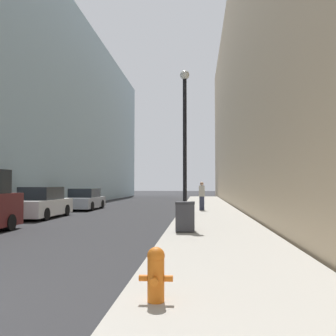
# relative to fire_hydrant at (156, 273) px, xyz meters

# --- Properties ---
(sidewalk_right) EXTENTS (3.72, 60.00, 0.15)m
(sidewalk_right) POSITION_rel_fire_hydrant_xyz_m (1.29, 16.62, -0.47)
(sidewalk_right) COLOR #ADA89E
(sidewalk_right) RESTS_ON ground
(building_left_glass) EXTENTS (12.00, 60.00, 17.26)m
(building_left_glass) POSITION_rel_fire_hydrant_xyz_m (-15.79, 24.62, 8.08)
(building_left_glass) COLOR #99B7C6
(building_left_glass) RESTS_ON ground
(building_right_stone) EXTENTS (12.00, 60.00, 18.84)m
(building_right_stone) POSITION_rel_fire_hydrant_xyz_m (9.25, 24.62, 8.87)
(building_right_stone) COLOR tan
(building_right_stone) RESTS_ON ground
(fire_hydrant) EXTENTS (0.48, 0.36, 0.76)m
(fire_hydrant) POSITION_rel_fire_hydrant_xyz_m (0.00, 0.00, 0.00)
(fire_hydrant) COLOR orange
(fire_hydrant) RESTS_ON sidewalk_right
(trash_bin) EXTENTS (0.67, 0.65, 1.04)m
(trash_bin) POSITION_rel_fire_hydrant_xyz_m (0.13, 7.84, 0.13)
(trash_bin) COLOR #3D3D42
(trash_bin) RESTS_ON sidewalk_right
(lamppost) EXTENTS (0.40, 0.40, 6.57)m
(lamppost) POSITION_rel_fire_hydrant_xyz_m (0.02, 10.68, 3.23)
(lamppost) COLOR black
(lamppost) RESTS_ON sidewalk_right
(parked_sedan_near) EXTENTS (1.87, 4.78, 1.66)m
(parked_sedan_near) POSITION_rel_fire_hydrant_xyz_m (-7.78, 14.17, 0.21)
(parked_sedan_near) COLOR silver
(parked_sedan_near) RESTS_ON ground
(parked_sedan_far) EXTENTS (1.99, 4.54, 1.50)m
(parked_sedan_far) POSITION_rel_fire_hydrant_xyz_m (-7.52, 20.89, 0.15)
(parked_sedan_far) COLOR #A3A8B2
(parked_sedan_far) RESTS_ON ground
(pedestrian_on_sidewalk) EXTENTS (0.37, 0.24, 1.81)m
(pedestrian_on_sidewalk) POSITION_rel_fire_hydrant_xyz_m (0.80, 18.67, 0.51)
(pedestrian_on_sidewalk) COLOR #2D3347
(pedestrian_on_sidewalk) RESTS_ON sidewalk_right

